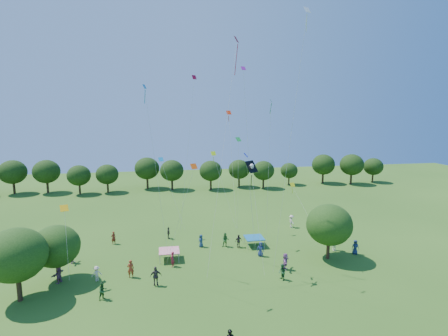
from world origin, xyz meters
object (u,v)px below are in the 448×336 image
near_tree_east (329,225)px  tent_blue (254,238)px  red_high_kite (232,82)px  pirate_kite (252,168)px  near_tree_west (16,255)px  tent_red_stripe (169,251)px  near_tree_north (56,246)px

near_tree_east → tent_blue: (-7.10, 4.96, -2.85)m
near_tree_east → red_high_kite: size_ratio=0.28×
pirate_kite → red_high_kite: red_high_kite is taller
near_tree_west → tent_red_stripe: 14.60m
near_tree_north → pirate_kite: 19.98m
near_tree_north → near_tree_east: size_ratio=0.89×
near_tree_north → red_high_kite: (16.99, 0.48, 15.45)m
tent_blue → near_tree_east: bearing=-35.0°
tent_red_stripe → pirate_kite: (7.90, -5.00, 9.76)m
near_tree_west → tent_red_stripe: (12.80, 6.30, -3.11)m
near_tree_north → tent_blue: (20.78, 5.32, -2.46)m
tent_red_stripe → pirate_kite: 13.52m
near_tree_north → red_high_kite: bearing=1.6°
near_tree_north → tent_blue: bearing=14.4°
near_tree_north → tent_red_stripe: near_tree_north is taller
near_tree_west → red_high_kite: bearing=11.0°
tent_red_stripe → tent_blue: size_ratio=1.00×
near_tree_west → pirate_kite: 21.78m
tent_red_stripe → tent_blue: same height
near_tree_east → tent_red_stripe: bearing=171.2°
near_tree_east → tent_red_stripe: 17.73m
near_tree_east → pirate_kite: bearing=-166.1°
near_tree_west → tent_blue: near_tree_west is taller
tent_red_stripe → red_high_kite: (6.40, -2.56, 17.91)m
pirate_kite → red_high_kite: bearing=121.5°
tent_blue → pirate_kite: bearing=-107.5°
near_tree_west → near_tree_north: bearing=55.8°
near_tree_east → red_high_kite: red_high_kite is taller
near_tree_east → tent_blue: size_ratio=2.79×
tent_blue → red_high_kite: (-3.79, -4.84, 17.91)m
near_tree_north → red_high_kite: 22.97m
near_tree_north → near_tree_west: bearing=-124.2°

